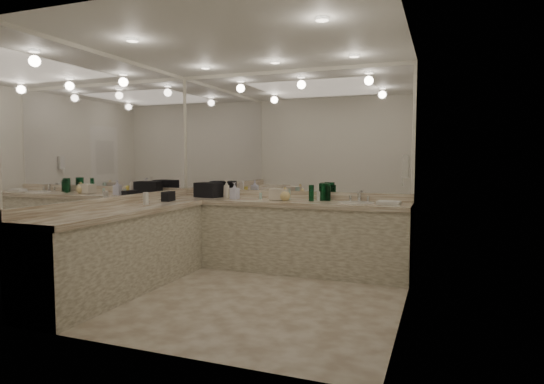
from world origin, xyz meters
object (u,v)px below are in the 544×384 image
at_px(hand_towel, 389,203).
at_px(soap_bottle_b, 235,191).
at_px(sink, 356,203).
at_px(cream_cosmetic_case, 279,195).
at_px(soap_bottle_a, 227,189).
at_px(black_toiletry_bag, 208,190).
at_px(soap_bottle_c, 285,194).
at_px(wall_phone, 406,167).

relative_size(hand_towel, soap_bottle_b, 1.19).
bearing_deg(soap_bottle_b, sink, 1.93).
relative_size(cream_cosmetic_case, hand_towel, 0.92).
bearing_deg(sink, soap_bottle_a, 178.10).
height_order(black_toiletry_bag, soap_bottle_c, black_toiletry_bag).
xyz_separation_m(black_toiletry_bag, soap_bottle_b, (0.45, -0.12, 0.01)).
height_order(hand_towel, soap_bottle_a, soap_bottle_a).
height_order(cream_cosmetic_case, soap_bottle_b, soap_bottle_b).
bearing_deg(cream_cosmetic_case, black_toiletry_bag, 165.24).
bearing_deg(soap_bottle_c, soap_bottle_b, -178.43).
height_order(sink, soap_bottle_a, soap_bottle_a).
distance_m(wall_phone, soap_bottle_c, 1.61).
distance_m(sink, soap_bottle_c, 0.90).
xyz_separation_m(cream_cosmetic_case, soap_bottle_c, (0.09, -0.03, 0.02)).
relative_size(cream_cosmetic_case, soap_bottle_a, 1.01).
height_order(sink, soap_bottle_b, soap_bottle_b).
xyz_separation_m(wall_phone, soap_bottle_b, (-2.20, 0.45, -0.34)).
distance_m(soap_bottle_a, soap_bottle_b, 0.21).
bearing_deg(black_toiletry_bag, soap_bottle_b, -14.59).
height_order(black_toiletry_bag, soap_bottle_a, soap_bottle_a).
relative_size(sink, soap_bottle_c, 2.51).
bearing_deg(soap_bottle_b, cream_cosmetic_case, 4.34).
distance_m(soap_bottle_a, soap_bottle_c, 0.88).
distance_m(black_toiletry_bag, soap_bottle_c, 1.15).
distance_m(sink, wall_phone, 0.91).
bearing_deg(wall_phone, black_toiletry_bag, 167.98).
bearing_deg(wall_phone, cream_cosmetic_case, 162.84).
xyz_separation_m(sink, cream_cosmetic_case, (-0.99, -0.01, 0.07)).
distance_m(black_toiletry_bag, soap_bottle_b, 0.47).
bearing_deg(sink, soap_bottle_c, -177.79).
bearing_deg(wall_phone, soap_bottle_c, 162.76).
bearing_deg(black_toiletry_bag, wall_phone, -12.02).
relative_size(wall_phone, cream_cosmetic_case, 1.00).
xyz_separation_m(sink, black_toiletry_bag, (-2.04, 0.06, 0.11)).
relative_size(sink, cream_cosmetic_case, 1.84).
height_order(black_toiletry_bag, hand_towel, black_toiletry_bag).
height_order(cream_cosmetic_case, soap_bottle_a, soap_bottle_a).
xyz_separation_m(wall_phone, hand_towel, (-0.21, 0.43, -0.43)).
relative_size(black_toiletry_bag, soap_bottle_c, 2.01).
xyz_separation_m(cream_cosmetic_case, soap_bottle_b, (-0.60, -0.05, 0.04)).
relative_size(soap_bottle_b, soap_bottle_c, 1.25).
distance_m(black_toiletry_bag, hand_towel, 2.44).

